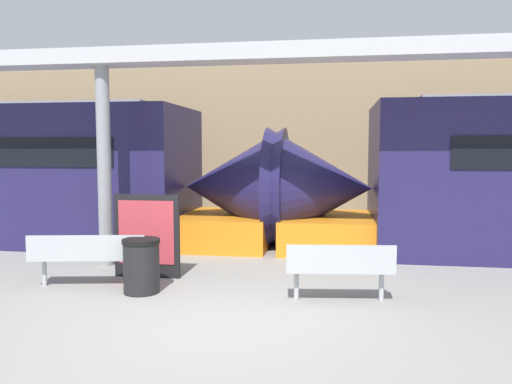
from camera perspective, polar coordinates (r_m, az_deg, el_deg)
The scene contains 8 objects.
ground_plane at distance 6.43m, azimuth -4.53°, elevation -14.65°, with size 60.00×60.00×0.00m, color gray.
station_wall at distance 15.01m, azimuth 3.36°, elevation 6.21°, with size 56.00×0.20×5.00m, color #9E8460.
bench_near at distance 7.17m, azimuth 9.55°, elevation -8.37°, with size 1.55×0.61×0.84m.
bench_far at distance 8.27m, azimuth -18.61°, elevation -6.76°, with size 1.85×0.75×0.84m.
trash_bin at distance 7.76m, azimuth -12.96°, elevation -8.20°, with size 0.56×0.56×0.81m.
poster_board at distance 8.58m, azimuth -12.37°, elevation -4.90°, with size 1.13×0.07×1.40m.
support_column_near at distance 9.57m, azimuth -16.96°, elevation 2.74°, with size 0.25×0.25×3.65m, color gray.
canopy_beam at distance 9.71m, azimuth -17.26°, elevation 14.42°, with size 28.00×0.60×0.28m, color #B7B7BC.
Camera 1 is at (1.40, -5.90, 2.15)m, focal length 35.00 mm.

